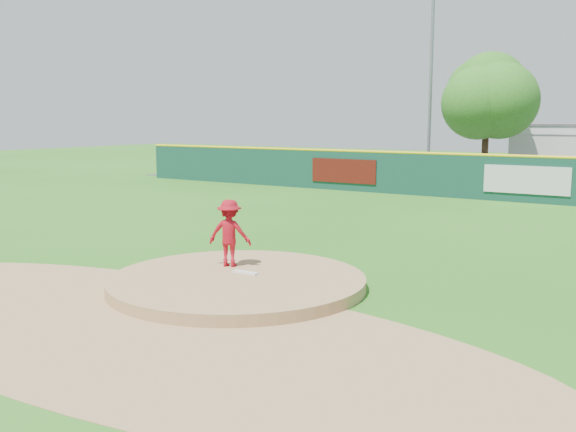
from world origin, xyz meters
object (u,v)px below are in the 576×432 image
Objects in this scene: deciduous_tree at (487,101)px; light_pole_left at (431,78)px; van at (469,175)px; playground_slide at (267,164)px; pitcher at (230,233)px.

deciduous_tree is 4.72m from light_pole_left.
van is at bearing -99.43° from deciduous_tree.
playground_slide is 0.23× the size of light_pole_left.
pitcher is at bearing -56.93° from playground_slide.
pitcher is 27.54m from playground_slide.
deciduous_tree reaches higher than pitcher.
deciduous_tree is (-1.27, 24.31, 3.54)m from pitcher.
van is at bearing -106.17° from pitcher.
light_pole_left reaches higher than pitcher.
deciduous_tree is at bearing -26.57° from light_pole_left.
deciduous_tree reaches higher than playground_slide.
light_pole_left is at bearing -98.81° from pitcher.
pitcher is at bearing -78.68° from light_pole_left.
light_pole_left is at bearing 18.30° from playground_slide.
pitcher is at bearing -156.92° from van.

